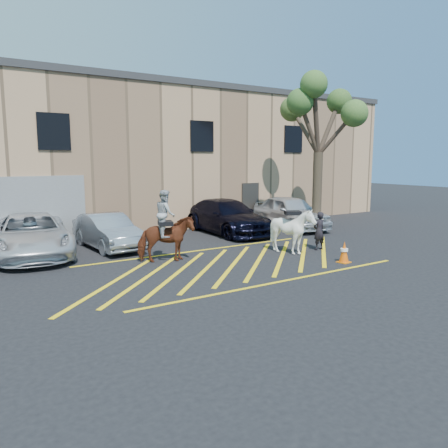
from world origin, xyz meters
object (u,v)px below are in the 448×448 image
saddled_white (292,231)px  tree (319,111)px  car_white_pickup (31,235)px  mounted_bay (166,233)px  traffic_cone (344,252)px  car_blue_suv (227,217)px  handler (319,231)px  car_silver_sedan (108,231)px  car_white_suv (290,212)px

saddled_white → tree: size_ratio=0.28×
tree → car_white_pickup: bearing=171.6°
mounted_bay → traffic_cone: size_ratio=3.38×
car_blue_suv → saddled_white: 5.14m
traffic_cone → saddled_white: bearing=105.1°
handler → tree: 6.42m
tree → saddled_white: bearing=-144.4°
car_blue_suv → traffic_cone: (0.08, -7.14, -0.43)m
car_silver_sedan → mounted_bay: (0.94, -3.30, 0.31)m
mounted_bay → traffic_cone: (5.04, -3.38, -0.63)m
car_silver_sedan → car_blue_suv: bearing=0.5°
car_blue_suv → saddled_white: saddled_white is taller
car_blue_suv → mounted_bay: bearing=-141.6°
car_white_suv → car_blue_suv: bearing=178.3°
car_blue_suv → car_white_suv: (3.49, -0.51, 0.04)m
saddled_white → handler: bearing=-0.8°
car_blue_suv → traffic_cone: size_ratio=7.47×
car_blue_suv → mounted_bay: mounted_bay is taller
mounted_bay → traffic_cone: mounted_bay is taller
car_white_pickup → car_silver_sedan: car_white_pickup is taller
car_blue_suv → car_white_suv: car_white_suv is taller
car_white_pickup → car_blue_suv: size_ratio=1.02×
mounted_bay → handler: bearing=-13.3°
traffic_cone → car_white_pickup: bearing=142.1°
car_white_pickup → saddled_white: 9.48m
car_white_pickup → mounted_bay: size_ratio=2.25×
handler → mounted_bay: (-5.84, 1.38, 0.26)m
car_blue_suv → traffic_cone: car_blue_suv is taller
car_white_pickup → tree: (12.33, -1.82, 4.92)m
car_white_pickup → saddled_white: bearing=-23.8°
car_silver_sedan → tree: size_ratio=0.57×
car_white_suv → handler: (-2.61, -4.62, -0.09)m
handler → saddled_white: saddled_white is taller
handler → traffic_cone: 2.19m
mounted_bay → tree: size_ratio=0.34×
car_silver_sedan → saddled_white: size_ratio=2.04×
saddled_white → traffic_cone: bearing=-74.9°
car_white_pickup → handler: (9.53, -4.80, -0.03)m
car_silver_sedan → traffic_cone: car_silver_sedan is taller
car_silver_sedan → mounted_bay: size_ratio=1.68×
handler → saddled_white: size_ratio=0.73×
traffic_cone → handler: bearing=68.1°
car_blue_suv → car_white_suv: bearing=-7.2°
car_blue_suv → handler: bearing=-79.1°
car_white_pickup → car_white_suv: car_white_suv is taller
car_silver_sedan → handler: bearing=-38.6°
car_silver_sedan → car_white_suv: 9.40m
car_white_pickup → car_blue_suv: car_blue_suv is taller
saddled_white → tree: bearing=35.6°
car_silver_sedan → traffic_cone: 8.97m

